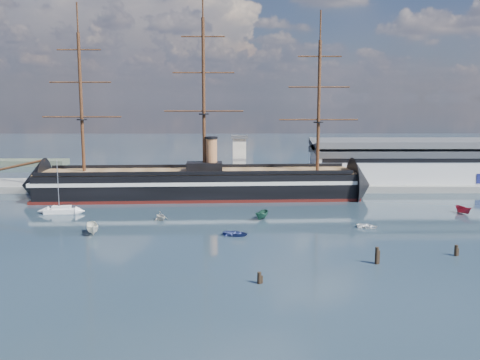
{
  "coord_description": "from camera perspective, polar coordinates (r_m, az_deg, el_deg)",
  "views": [
    {
      "loc": [
        2.19,
        -89.77,
        28.13
      ],
      "look_at": [
        2.95,
        35.0,
        9.0
      ],
      "focal_mm": 40.0,
      "sensor_mm": 36.0,
      "label": 1
    }
  ],
  "objects": [
    {
      "name": "motorboat_a",
      "position": [
        116.36,
        -15.42,
        -5.59
      ],
      "size": [
        7.73,
        4.86,
        2.9
      ],
      "primitive_type": "imported",
      "rotation": [
        0.0,
        0.0,
        0.33
      ],
      "color": "white",
      "rests_on": "ground"
    },
    {
      "name": "motorboat_f",
      "position": [
        142.79,
        22.71,
        -3.33
      ],
      "size": [
        6.23,
        3.89,
        2.34
      ],
      "primitive_type": "imported",
      "rotation": [
        0.0,
        0.0,
        0.32
      ],
      "color": "maroon",
      "rests_on": "ground"
    },
    {
      "name": "piling_near_mid",
      "position": [
        83.52,
        2.07,
        -10.97
      ],
      "size": [
        0.64,
        0.64,
        2.51
      ],
      "primitive_type": "cylinder",
      "color": "black",
      "rests_on": "ground"
    },
    {
      "name": "motorboat_e",
      "position": [
        120.73,
        13.41,
        -5.0
      ],
      "size": [
        2.4,
        3.02,
        1.32
      ],
      "primitive_type": "imported",
      "rotation": [
        0.0,
        0.0,
        1.04
      ],
      "color": "white",
      "rests_on": "ground"
    },
    {
      "name": "quay",
      "position": [
        168.32,
        2.31,
        -0.91
      ],
      "size": [
        180.0,
        18.0,
        2.0
      ],
      "primitive_type": "cube",
      "color": "slate",
      "rests_on": "ground"
    },
    {
      "name": "motorboat_c",
      "position": [
        125.39,
        2.34,
        -4.25
      ],
      "size": [
        6.88,
        4.76,
        2.59
      ],
      "primitive_type": "imported",
      "rotation": [
        0.0,
        0.0,
        -0.41
      ],
      "color": "#194735",
      "rests_on": "ground"
    },
    {
      "name": "warship",
      "position": [
        152.24,
        -5.2,
        -0.42
      ],
      "size": [
        113.27,
        20.69,
        53.94
      ],
      "rotation": [
        0.0,
        0.0,
        0.05
      ],
      "color": "black",
      "rests_on": "ground"
    },
    {
      "name": "motorboat_d",
      "position": [
        126.16,
        -8.45,
        -4.26
      ],
      "size": [
        6.56,
        5.91,
        2.28
      ],
      "primitive_type": "imported",
      "rotation": [
        0.0,
        0.0,
        0.65
      ],
      "color": "silver",
      "rests_on": "ground"
    },
    {
      "name": "motorboat_b",
      "position": [
        110.93,
        -0.48,
        -5.97
      ],
      "size": [
        2.31,
        3.57,
        1.55
      ],
      "primitive_type": "imported",
      "rotation": [
        0.0,
        0.0,
        1.25
      ],
      "color": "navy",
      "rests_on": "ground"
    },
    {
      "name": "ground",
      "position": [
        132.8,
        -1.29,
        -3.51
      ],
      "size": [
        600.0,
        600.0,
        0.0
      ],
      "primitive_type": "plane",
      "color": "#1A2831",
      "rests_on": "ground"
    },
    {
      "name": "quay_tower",
      "position": [
        163.8,
        -0.07,
        2.28
      ],
      "size": [
        5.0,
        5.0,
        15.0
      ],
      "color": "silver",
      "rests_on": "ground"
    },
    {
      "name": "piling_far_right",
      "position": [
        104.87,
        22.02,
        -7.5
      ],
      "size": [
        0.64,
        0.64,
        2.69
      ],
      "primitive_type": "cylinder",
      "color": "black",
      "rests_on": "ground"
    },
    {
      "name": "sailboat",
      "position": [
        139.07,
        -18.5,
        -3.05
      ],
      "size": [
        8.47,
        3.05,
        13.3
      ],
      "rotation": [
        0.0,
        0.0,
        0.07
      ],
      "color": "silver",
      "rests_on": "ground"
    },
    {
      "name": "piling_near_right",
      "position": [
        95.68,
        14.35,
        -8.66
      ],
      "size": [
        0.64,
        0.64,
        3.67
      ],
      "primitive_type": "cylinder",
      "color": "black",
      "rests_on": "ground"
    },
    {
      "name": "warehouse",
      "position": [
        179.84,
        17.74,
        1.87
      ],
      "size": [
        63.0,
        21.0,
        11.6
      ],
      "color": "#B7BABC",
      "rests_on": "ground"
    }
  ]
}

